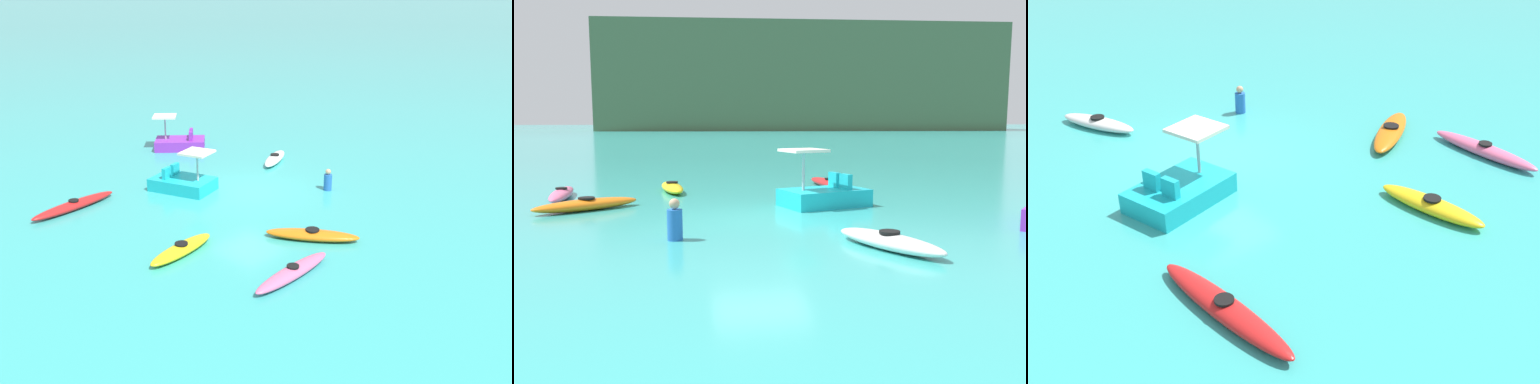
# 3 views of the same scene
# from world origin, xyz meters

# --- Properties ---
(ground_plane) EXTENTS (600.00, 600.00, 0.00)m
(ground_plane) POSITION_xyz_m (0.00, 0.00, 0.00)
(ground_plane) COLOR #38ADA8
(kayak_orange) EXTENTS (2.92, 2.21, 0.37)m
(kayak_orange) POSITION_xyz_m (-4.61, 1.92, 0.16)
(kayak_orange) COLOR orange
(kayak_orange) RESTS_ON ground_plane
(kayak_yellow) EXTENTS (1.06, 2.76, 0.37)m
(kayak_yellow) POSITION_xyz_m (-2.32, 5.47, 0.16)
(kayak_yellow) COLOR yellow
(kayak_yellow) RESTS_ON ground_plane
(kayak_white) EXTENTS (1.73, 2.65, 0.37)m
(kayak_white) POSITION_xyz_m (1.96, -3.80, 0.16)
(kayak_white) COLOR white
(kayak_white) RESTS_ON ground_plane
(kayak_red) EXTENTS (0.99, 3.61, 0.37)m
(kayak_red) POSITION_xyz_m (3.42, 5.69, 0.16)
(kayak_red) COLOR red
(kayak_red) RESTS_ON ground_plane
(kayak_pink) EXTENTS (0.70, 3.23, 0.37)m
(kayak_pink) POSITION_xyz_m (-5.77, 4.33, 0.16)
(kayak_pink) COLOR pink
(kayak_pink) RESTS_ON ground_plane
(pedal_boat_cyan) EXTENTS (2.74, 2.14, 1.68)m
(pedal_boat_cyan) POSITION_xyz_m (2.09, 1.60, 0.34)
(pedal_boat_cyan) COLOR #19B7C6
(pedal_boat_cyan) RESTS_ON ground_plane
(person_near_shore) EXTENTS (0.45, 0.45, 0.88)m
(person_near_shore) POSITION_xyz_m (-2.15, -2.29, 0.39)
(person_near_shore) COLOR blue
(person_near_shore) RESTS_ON ground_plane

